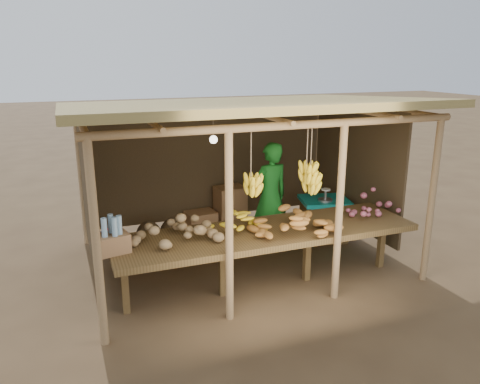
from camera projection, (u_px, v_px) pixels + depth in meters
name	position (u px, v px, depth m)	size (l,w,h in m)	color
ground	(240.00, 259.00, 7.01)	(60.00, 60.00, 0.00)	brown
stall_structure	(238.00, 131.00, 6.55)	(4.70, 3.50, 2.43)	#9F7B52
counter	(267.00, 235.00, 5.95)	(3.90, 1.05, 0.80)	brown
potato_heap	(172.00, 225.00, 5.57)	(1.12, 0.67, 0.37)	#96774D
sweet_potato_heap	(295.00, 219.00, 5.79)	(1.02, 0.61, 0.36)	#B3732E
onion_heap	(375.00, 202.00, 6.49)	(0.87, 0.52, 0.36)	#B4576D
banana_pile	(237.00, 218.00, 5.87)	(0.66, 0.39, 0.35)	yellow
tomato_basin	(111.00, 240.00, 5.38)	(0.41, 0.41, 0.22)	navy
bottle_box	(112.00, 238.00, 5.21)	(0.39, 0.34, 0.43)	#996C44
vendor	(270.00, 197.00, 7.22)	(0.62, 0.41, 1.69)	#1A7722
tarp_crate	(324.00, 218.00, 7.71)	(0.89, 0.82, 0.91)	brown
carton_stack	(221.00, 213.00, 8.03)	(1.03, 0.41, 0.77)	#996C44
burlap_sacks	(161.00, 234.00, 7.36)	(0.79, 0.41, 0.56)	#4B3922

